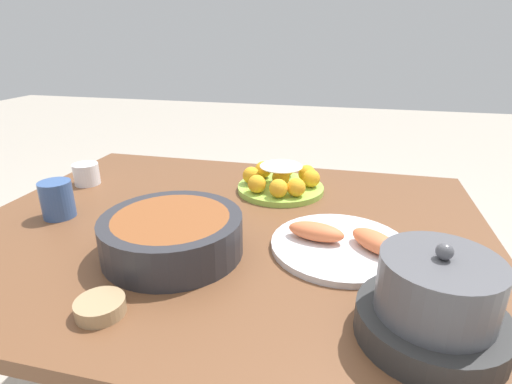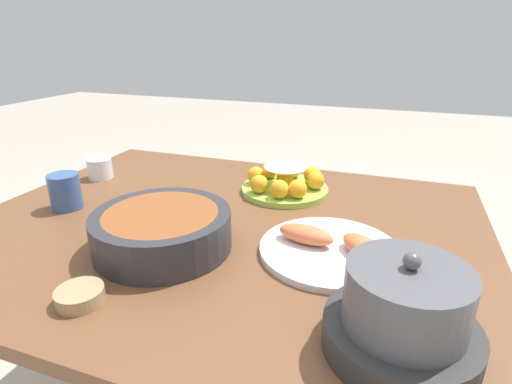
{
  "view_description": "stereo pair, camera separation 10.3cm",
  "coord_description": "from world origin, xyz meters",
  "views": [
    {
      "loc": [
        -0.27,
        0.81,
        1.15
      ],
      "look_at": [
        -0.04,
        -0.12,
        0.77
      ],
      "focal_mm": 28.0,
      "sensor_mm": 36.0,
      "label": 1
    },
    {
      "loc": [
        -0.37,
        0.78,
        1.15
      ],
      "look_at": [
        -0.04,
        -0.12,
        0.77
      ],
      "focal_mm": 28.0,
      "sensor_mm": 36.0,
      "label": 2
    }
  ],
  "objects": [
    {
      "name": "dining_table",
      "position": [
        0.0,
        0.0,
        0.63
      ],
      "size": [
        1.21,
        0.95,
        0.73
      ],
      "color": "brown",
      "rests_on": "ground_plane"
    },
    {
      "name": "cake_plate",
      "position": [
        -0.09,
        -0.24,
        0.76
      ],
      "size": [
        0.25,
        0.25,
        0.08
      ],
      "color": "#99CC4C",
      "rests_on": "dining_table"
    },
    {
      "name": "serving_bowl",
      "position": [
        0.07,
        0.15,
        0.77
      ],
      "size": [
        0.29,
        0.29,
        0.08
      ],
      "color": "#2D2D33",
      "rests_on": "dining_table"
    },
    {
      "name": "sauce_bowl",
      "position": [
        0.1,
        0.36,
        0.74
      ],
      "size": [
        0.08,
        0.08,
        0.03
      ],
      "color": "tan",
      "rests_on": "dining_table"
    },
    {
      "name": "seafood_platter",
      "position": [
        -0.27,
        0.05,
        0.74
      ],
      "size": [
        0.29,
        0.29,
        0.05
      ],
      "color": "silver",
      "rests_on": "dining_table"
    },
    {
      "name": "cup_near",
      "position": [
        0.49,
        -0.16,
        0.76
      ],
      "size": [
        0.07,
        0.07,
        0.06
      ],
      "color": "white",
      "rests_on": "dining_table"
    },
    {
      "name": "cup_far",
      "position": [
        0.41,
        0.05,
        0.77
      ],
      "size": [
        0.08,
        0.08,
        0.09
      ],
      "color": "#38568E",
      "rests_on": "dining_table"
    },
    {
      "name": "warming_pot",
      "position": [
        -0.41,
        0.29,
        0.79
      ],
      "size": [
        0.22,
        0.22,
        0.16
      ],
      "color": "#2D2D2D",
      "rests_on": "dining_table"
    }
  ]
}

